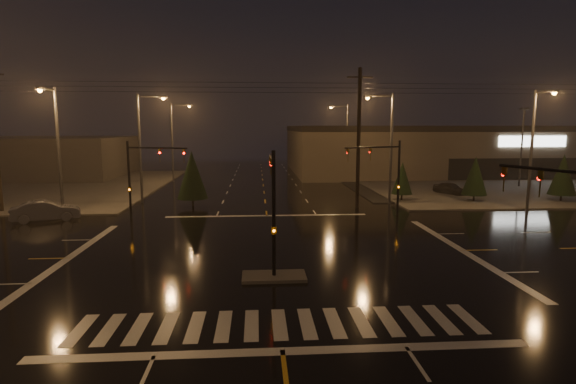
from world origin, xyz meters
name	(u,v)px	position (x,y,z in m)	size (l,w,h in m)	color
ground	(271,254)	(0.00, 0.00, 0.00)	(140.00, 140.00, 0.00)	black
sidewalk_ne	(500,183)	(30.00, 30.00, 0.06)	(36.00, 36.00, 0.12)	#45433E
sidewalk_nw	(7,187)	(-30.00, 30.00, 0.06)	(36.00, 36.00, 0.12)	#45433E
median_island	(274,276)	(0.00, -4.00, 0.07)	(3.00, 1.60, 0.15)	#45433E
crosswalk	(279,324)	(0.00, -9.00, 0.01)	(15.00, 2.60, 0.01)	beige
stop_bar_near	(283,351)	(0.00, -11.00, 0.01)	(16.00, 0.50, 0.01)	beige
stop_bar_far	(267,216)	(0.00, 11.00, 0.01)	(16.00, 0.50, 0.01)	beige
parking_lot	(548,184)	(35.00, 28.00, 0.04)	(50.00, 24.00, 0.08)	black
retail_building	(479,147)	(35.00, 45.99, 3.84)	(60.20, 28.30, 7.20)	brown
commercial_block	(15,157)	(-35.00, 42.00, 2.80)	(30.00, 18.00, 5.60)	#3F3B38
signal_mast_median	(273,196)	(0.00, -3.07, 3.75)	(0.25, 4.59, 6.00)	black
signal_mast_ne	(388,169)	(9.50, 10.14, 3.79)	(4.84, 1.86, 6.00)	black
signal_mast_nw	(141,170)	(-9.50, 10.14, 3.79)	(4.84, 1.86, 6.00)	black
signal_mast_se	(573,224)	(10.23, -9.75, 3.71)	(1.55, 3.87, 6.00)	black
streetlight_1	(143,141)	(-11.18, 18.00, 5.80)	(2.77, 0.32, 10.00)	#38383A
streetlight_2	(174,137)	(-11.18, 34.00, 5.80)	(2.77, 0.32, 10.00)	#38383A
streetlight_3	(388,141)	(11.18, 16.00, 5.80)	(2.77, 0.32, 10.00)	#38383A
streetlight_4	(345,136)	(11.18, 36.00, 5.80)	(2.77, 0.32, 10.00)	#38383A
streetlight_5	(56,143)	(-16.00, 11.18, 5.80)	(0.32, 2.77, 10.00)	#38383A
streetlight_6	(534,142)	(22.00, 11.18, 5.80)	(0.32, 2.77, 10.00)	#38383A
utility_pole_1	(359,138)	(8.00, 14.00, 6.13)	(2.20, 0.32, 12.00)	black
conifer_0	(402,178)	(13.06, 17.29, 2.22)	(1.95, 1.95, 3.74)	black
conifer_1	(475,176)	(19.71, 16.31, 2.50)	(2.31, 2.31, 4.31)	black
conifer_2	(563,175)	(27.99, 15.77, 2.61)	(2.45, 2.45, 4.52)	black
conifer_3	(192,175)	(-6.52, 15.87, 2.82)	(2.72, 2.72, 4.94)	black
car_parked	(450,189)	(19.50, 20.99, 0.64)	(1.52, 3.77, 1.29)	black
car_crossing	(46,211)	(-16.66, 10.12, 0.78)	(1.65, 4.74, 1.56)	slate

